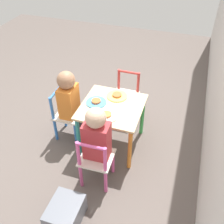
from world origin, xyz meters
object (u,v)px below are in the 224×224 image
(chair_blue, at_px, (67,115))
(child_right, at_px, (98,139))
(kids_table, at_px, (112,113))
(plate_right, at_px, (106,115))
(plate_left, at_px, (117,96))
(storage_bin, at_px, (65,213))
(plate_front, at_px, (96,102))
(child_front, at_px, (70,100))
(chair_pink, at_px, (96,161))
(chair_red, at_px, (126,97))

(chair_blue, bearing_deg, child_right, -130.73)
(kids_table, bearing_deg, plate_right, 0.00)
(kids_table, height_order, plate_left, plate_left)
(plate_left, xyz_separation_m, storage_bin, (1.02, -0.08, -0.39))
(child_right, xyz_separation_m, plate_front, (-0.40, -0.16, 0.03))
(chair_blue, distance_m, child_right, 0.65)
(plate_right, bearing_deg, child_right, 3.05)
(child_front, distance_m, child_right, 0.57)
(child_front, height_order, plate_left, child_front)
(plate_left, bearing_deg, child_front, -68.55)
(child_front, relative_size, storage_bin, 2.62)
(chair_pink, xyz_separation_m, plate_front, (-0.46, -0.16, 0.22))
(kids_table, distance_m, plate_left, 0.17)
(child_right, bearing_deg, plate_left, -90.52)
(plate_front, relative_size, plate_right, 0.97)
(chair_blue, height_order, child_front, child_front)
(child_right, bearing_deg, plate_right, -88.87)
(plate_front, bearing_deg, storage_bin, 4.76)
(child_right, xyz_separation_m, storage_bin, (0.47, -0.09, -0.35))
(kids_table, relative_size, plate_left, 2.86)
(kids_table, xyz_separation_m, chair_blue, (0.01, -0.46, -0.14))
(plate_left, distance_m, storage_bin, 1.09)
(chair_blue, relative_size, plate_front, 2.81)
(chair_blue, bearing_deg, plate_front, -89.38)
(plate_right, relative_size, plate_left, 1.00)
(chair_red, distance_m, plate_front, 0.54)
(plate_right, xyz_separation_m, storage_bin, (0.72, -0.08, -0.39))
(child_right, bearing_deg, chair_blue, -41.33)
(kids_table, relative_size, plate_right, 2.86)
(chair_blue, bearing_deg, plate_right, -107.93)
(chair_red, bearing_deg, child_right, -88.95)
(chair_red, relative_size, plate_front, 2.81)
(child_right, height_order, storage_bin, child_right)
(chair_pink, distance_m, child_front, 0.65)
(plate_front, bearing_deg, child_front, -87.91)
(chair_pink, height_order, plate_front, chair_pink)
(chair_blue, xyz_separation_m, plate_left, (-0.16, 0.46, 0.22))
(kids_table, distance_m, chair_pink, 0.48)
(chair_pink, relative_size, storage_bin, 1.83)
(chair_blue, height_order, child_right, child_right)
(chair_blue, bearing_deg, chair_red, -45.83)
(plate_left, bearing_deg, kids_table, -0.00)
(child_front, distance_m, plate_front, 0.26)
(chair_blue, height_order, chair_pink, same)
(plate_front, height_order, storage_bin, plate_front)
(kids_table, relative_size, chair_red, 1.05)
(plate_left, bearing_deg, chair_pink, 1.46)
(chair_blue, height_order, chair_red, same)
(chair_red, height_order, plate_front, chair_red)
(plate_left, bearing_deg, child_right, 1.40)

